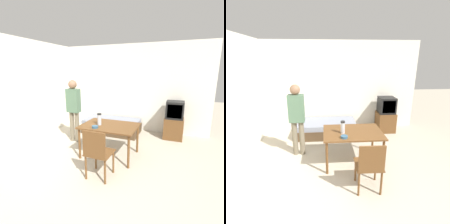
# 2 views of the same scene
# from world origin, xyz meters

# --- Properties ---
(ground_plane) EXTENTS (20.00, 20.00, 0.00)m
(ground_plane) POSITION_xyz_m (0.00, 0.00, 0.00)
(ground_plane) COLOR #B2A893
(wall_back) EXTENTS (5.16, 0.06, 2.70)m
(wall_back) POSITION_xyz_m (0.00, 3.25, 1.35)
(wall_back) COLOR silver
(wall_back) RESTS_ON ground_plane
(wall_left) EXTENTS (0.06, 4.22, 2.70)m
(wall_left) POSITION_xyz_m (-2.11, 1.61, 1.35)
(wall_left) COLOR silver
(wall_left) RESTS_ON ground_plane
(daybed) EXTENTS (1.72, 0.90, 0.41)m
(daybed) POSITION_xyz_m (-0.24, 2.69, 0.20)
(daybed) COLOR #4C3823
(daybed) RESTS_ON ground_plane
(tv) EXTENTS (0.52, 0.54, 1.07)m
(tv) POSITION_xyz_m (1.59, 2.86, 0.50)
(tv) COLOR brown
(tv) RESTS_ON ground_plane
(dining_table) EXTENTS (1.23, 0.87, 0.72)m
(dining_table) POSITION_xyz_m (0.29, 1.22, 0.64)
(dining_table) COLOR brown
(dining_table) RESTS_ON ground_plane
(wooden_chair) EXTENTS (0.46, 0.46, 0.93)m
(wooden_chair) POSITION_xyz_m (0.43, 0.30, 0.53)
(wooden_chair) COLOR brown
(wooden_chair) RESTS_ON ground_plane
(person_standing) EXTENTS (0.34, 0.22, 1.66)m
(person_standing) POSITION_xyz_m (-0.91, 1.65, 0.97)
(person_standing) COLOR #6B604C
(person_standing) RESTS_ON ground_plane
(thermos_flask) EXTENTS (0.09, 0.09, 0.26)m
(thermos_flask) POSITION_xyz_m (0.07, 1.16, 0.86)
(thermos_flask) COLOR #B7B7BC
(thermos_flask) RESTS_ON dining_table
(mate_bowl) EXTENTS (0.14, 0.14, 0.05)m
(mate_bowl) POSITION_xyz_m (0.08, 0.93, 0.74)
(mate_bowl) COLOR #335670
(mate_bowl) RESTS_ON dining_table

